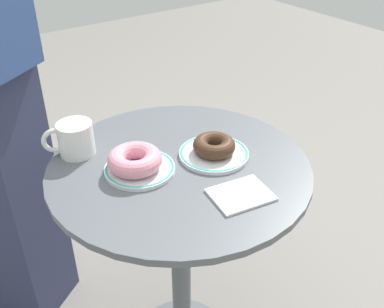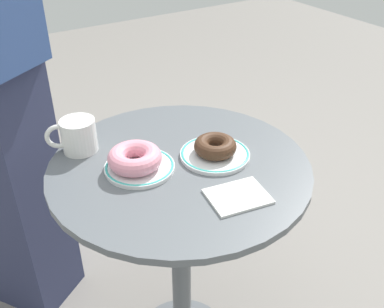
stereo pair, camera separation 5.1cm
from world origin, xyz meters
name	(u,v)px [view 1 (the left image)]	position (x,y,z in m)	size (l,w,h in m)	color
cafe_table	(180,227)	(0.00, 0.00, 0.51)	(0.65, 0.65, 0.71)	#565B60
plate_left	(140,169)	(-0.09, 0.03, 0.72)	(0.17, 0.17, 0.01)	white
plate_right	(214,154)	(0.09, -0.02, 0.72)	(0.18, 0.18, 0.01)	white
donut_pink_frosted	(135,160)	(-0.10, 0.03, 0.74)	(0.13, 0.13, 0.04)	pink
donut_chocolate	(214,145)	(0.09, -0.02, 0.74)	(0.11, 0.11, 0.04)	#422819
paper_napkin	(241,195)	(0.04, -0.18, 0.71)	(0.13, 0.10, 0.01)	white
coffee_mug	(75,139)	(-0.18, 0.19, 0.75)	(0.13, 0.09, 0.09)	white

